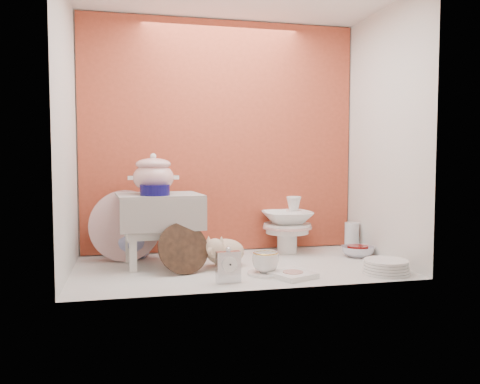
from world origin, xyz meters
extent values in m
plane|color=silver|center=(0.00, 0.00, 0.00)|extent=(1.80, 1.80, 0.00)
cube|color=#B8482E|center=(0.00, 0.50, 0.75)|extent=(1.80, 0.06, 1.50)
cube|color=silver|center=(-0.90, 0.00, 0.75)|extent=(0.06, 1.00, 1.50)
cube|color=silver|center=(0.90, 0.00, 0.75)|extent=(0.06, 1.00, 1.50)
cylinder|color=#0D0A4D|center=(-0.45, 0.05, 0.44)|extent=(0.20, 0.20, 0.06)
imported|color=white|center=(-0.57, 0.37, 0.13)|extent=(0.26, 0.26, 0.26)
cube|color=silver|center=(-0.12, -0.34, 0.09)|extent=(0.12, 0.05, 0.18)
ellipsoid|color=#C9AC8E|center=(-0.06, 0.03, 0.08)|extent=(0.33, 0.29, 0.17)
cylinder|color=white|center=(0.10, -0.22, 0.01)|extent=(0.25, 0.25, 0.01)
imported|color=white|center=(0.10, -0.22, 0.07)|extent=(0.16, 0.16, 0.11)
cube|color=white|center=(0.22, -0.31, 0.01)|extent=(0.25, 0.25, 0.03)
cylinder|color=white|center=(0.73, -0.34, 0.04)|extent=(0.32, 0.32, 0.07)
imported|color=silver|center=(0.79, 0.11, 0.03)|extent=(0.27, 0.27, 0.06)
cylinder|color=silver|center=(0.84, 0.30, 0.09)|extent=(0.12, 0.12, 0.19)
camera|label=1|loc=(-0.59, -2.64, 0.61)|focal=36.44mm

